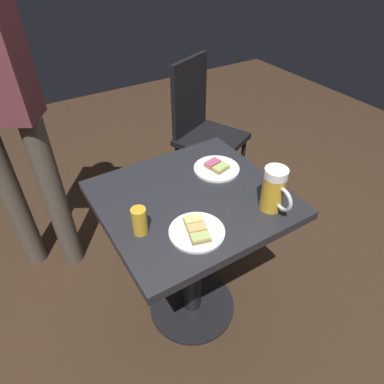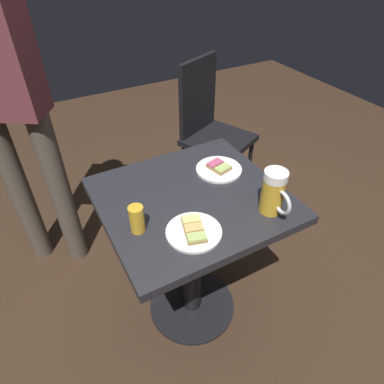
# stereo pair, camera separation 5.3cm
# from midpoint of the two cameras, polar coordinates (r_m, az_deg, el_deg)

# --- Properties ---
(ground_plane) EXTENTS (6.00, 6.00, 0.00)m
(ground_plane) POSITION_cam_midpoint_polar(r_m,az_deg,el_deg) (1.88, -0.85, -18.64)
(ground_plane) COLOR #382619
(cafe_table) EXTENTS (0.65, 0.70, 0.75)m
(cafe_table) POSITION_cam_midpoint_polar(r_m,az_deg,el_deg) (1.43, -1.06, -6.40)
(cafe_table) COLOR black
(cafe_table) RESTS_ON ground_plane
(plate_near) EXTENTS (0.19, 0.19, 0.03)m
(plate_near) POSITION_cam_midpoint_polar(r_m,az_deg,el_deg) (1.16, -0.48, -6.64)
(plate_near) COLOR white
(plate_near) RESTS_ON cafe_table
(plate_far) EXTENTS (0.20, 0.20, 0.03)m
(plate_far) POSITION_cam_midpoint_polar(r_m,az_deg,el_deg) (1.45, 3.16, 4.08)
(plate_far) COLOR white
(plate_far) RESTS_ON cafe_table
(beer_mug) EXTENTS (0.14, 0.08, 0.17)m
(beer_mug) POSITION_cam_midpoint_polar(r_m,az_deg,el_deg) (1.23, 12.56, 0.33)
(beer_mug) COLOR gold
(beer_mug) RESTS_ON cafe_table
(beer_glass_small) EXTENTS (0.05, 0.05, 0.10)m
(beer_glass_small) POSITION_cam_midpoint_polar(r_m,az_deg,el_deg) (1.15, -10.20, -4.88)
(beer_glass_small) COLOR gold
(beer_glass_small) RESTS_ON cafe_table
(cafe_chair) EXTENTS (0.50, 0.50, 0.97)m
(cafe_chair) POSITION_cam_midpoint_polar(r_m,az_deg,el_deg) (2.20, 1.08, 11.05)
(cafe_chair) COLOR black
(cafe_chair) RESTS_ON ground_plane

